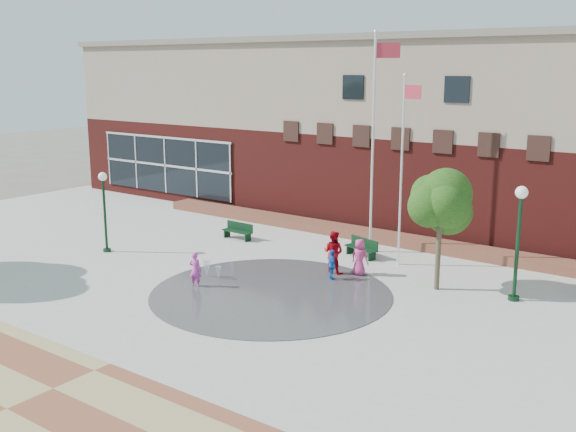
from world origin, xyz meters
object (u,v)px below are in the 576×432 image
Objects in this scene: bench_left at (238,234)px; child_splash at (195,270)px; flagpole_left at (374,132)px; flagpole_right at (403,161)px.

bench_left is 1.19× the size of child_splash.
flagpole_left is 7.02× the size of child_splash.
flagpole_left is 9.41m from child_splash.
child_splash is (3.21, -6.08, 0.40)m from bench_left.
flagpole_left reaches higher than child_splash.
child_splash is at bearing -106.25° from flagpole_right.
child_splash is at bearing -60.28° from bench_left.
flagpole_left is 7.89m from bench_left.
flagpole_left reaches higher than flagpole_right.
flagpole_right is at bearing -52.17° from flagpole_left.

